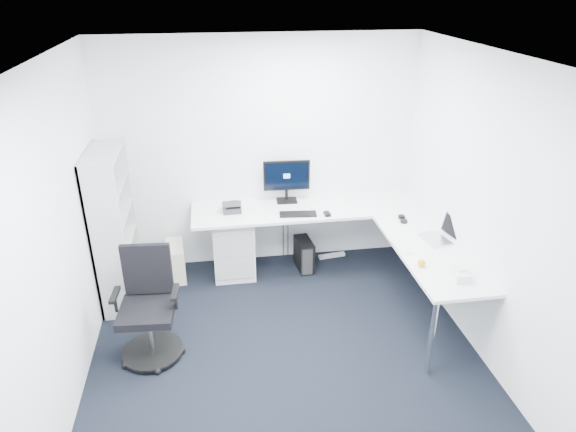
{
  "coord_description": "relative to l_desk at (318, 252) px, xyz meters",
  "views": [
    {
      "loc": [
        -0.57,
        -3.55,
        3.25
      ],
      "look_at": [
        0.15,
        1.05,
        1.05
      ],
      "focal_mm": 32.0,
      "sensor_mm": 36.0,
      "label": 1
    }
  ],
  "objects": [
    {
      "name": "ground",
      "position": [
        -0.55,
        -1.4,
        -0.41
      ],
      "size": [
        4.2,
        4.2,
        0.0
      ],
      "primitive_type": "plane",
      "color": "black"
    },
    {
      "name": "ceiling",
      "position": [
        -0.55,
        -1.4,
        2.29
      ],
      "size": [
        4.2,
        4.2,
        0.0
      ],
      "primitive_type": "plane",
      "color": "white"
    },
    {
      "name": "wall_back",
      "position": [
        -0.55,
        0.7,
        0.94
      ],
      "size": [
        3.6,
        0.02,
        2.7
      ],
      "primitive_type": "cube",
      "color": "white",
      "rests_on": "ground"
    },
    {
      "name": "wall_left",
      "position": [
        -2.35,
        -1.4,
        0.94
      ],
      "size": [
        0.02,
        4.2,
        2.7
      ],
      "primitive_type": "cube",
      "color": "white",
      "rests_on": "ground"
    },
    {
      "name": "wall_right",
      "position": [
        1.25,
        -1.4,
        0.94
      ],
      "size": [
        0.02,
        4.2,
        2.7
      ],
      "primitive_type": "cube",
      "color": "white",
      "rests_on": "ground"
    },
    {
      "name": "l_desk",
      "position": [
        0.0,
        0.0,
        0.0
      ],
      "size": [
        2.78,
        1.55,
        0.81
      ],
      "primitive_type": null,
      "color": "silver",
      "rests_on": "ground"
    },
    {
      "name": "drawer_pedestal",
      "position": [
        -0.94,
        0.41,
        -0.05
      ],
      "size": [
        0.47,
        0.58,
        0.72
      ],
      "primitive_type": "cube",
      "color": "silver",
      "rests_on": "ground"
    },
    {
      "name": "bookshelf",
      "position": [
        -2.17,
        0.05,
        0.44
      ],
      "size": [
        0.33,
        0.84,
        1.69
      ],
      "primitive_type": null,
      "color": "#B6B8B8",
      "rests_on": "ground"
    },
    {
      "name": "task_chair",
      "position": [
        -1.79,
        -0.99,
        0.12
      ],
      "size": [
        0.63,
        0.63,
        1.06
      ],
      "primitive_type": null,
      "rotation": [
        0.0,
        0.0,
        -0.07
      ],
      "color": "black",
      "rests_on": "ground"
    },
    {
      "name": "black_pc_tower",
      "position": [
        -0.09,
        0.35,
        -0.22
      ],
      "size": [
        0.2,
        0.4,
        0.37
      ],
      "primitive_type": "cube",
      "rotation": [
        0.0,
        0.0,
        0.09
      ],
      "color": "black",
      "rests_on": "ground"
    },
    {
      "name": "beige_pc_tower",
      "position": [
        -1.61,
        0.39,
        -0.19
      ],
      "size": [
        0.23,
        0.46,
        0.42
      ],
      "primitive_type": "cube",
      "rotation": [
        0.0,
        0.0,
        0.07
      ],
      "color": "beige",
      "rests_on": "ground"
    },
    {
      "name": "power_strip",
      "position": [
        0.3,
        0.56,
        -0.39
      ],
      "size": [
        0.35,
        0.1,
        0.04
      ],
      "primitive_type": "cube",
      "rotation": [
        0.0,
        0.0,
        0.13
      ],
      "color": "silver",
      "rests_on": "ground"
    },
    {
      "name": "monitor",
      "position": [
        -0.27,
        0.55,
        0.67
      ],
      "size": [
        0.55,
        0.2,
        0.52
      ],
      "primitive_type": null,
      "rotation": [
        0.0,
        0.0,
        -0.05
      ],
      "color": "black",
      "rests_on": "l_desk"
    },
    {
      "name": "black_keyboard",
      "position": [
        -0.21,
        0.16,
        0.42
      ],
      "size": [
        0.42,
        0.19,
        0.02
      ],
      "primitive_type": "cube",
      "rotation": [
        0.0,
        0.0,
        -0.1
      ],
      "color": "black",
      "rests_on": "l_desk"
    },
    {
      "name": "mouse",
      "position": [
        0.11,
        0.1,
        0.42
      ],
      "size": [
        0.07,
        0.11,
        0.03
      ],
      "primitive_type": "cube",
      "rotation": [
        0.0,
        0.0,
        0.06
      ],
      "color": "black",
      "rests_on": "l_desk"
    },
    {
      "name": "desk_phone",
      "position": [
        -0.93,
        0.38,
        0.48
      ],
      "size": [
        0.21,
        0.21,
        0.14
      ],
      "primitive_type": null,
      "rotation": [
        0.0,
        0.0,
        0.02
      ],
      "color": "#2A2A2C",
      "rests_on": "l_desk"
    },
    {
      "name": "laptop",
      "position": [
        1.06,
        -0.64,
        0.52
      ],
      "size": [
        0.38,
        0.37,
        0.23
      ],
      "primitive_type": null,
      "rotation": [
        0.0,
        0.0,
        0.19
      ],
      "color": "silver",
      "rests_on": "l_desk"
    },
    {
      "name": "white_keyboard",
      "position": [
        0.66,
        -0.7,
        0.41
      ],
      "size": [
        0.14,
        0.38,
        0.01
      ],
      "primitive_type": "cube",
      "rotation": [
        0.0,
        0.0,
        0.1
      ],
      "color": "silver",
      "rests_on": "l_desk"
    },
    {
      "name": "headphones",
      "position": [
        0.9,
        -0.15,
        0.43
      ],
      "size": [
        0.13,
        0.19,
        0.05
      ],
      "primitive_type": null,
      "rotation": [
        0.0,
        0.0,
        -0.13
      ],
      "color": "black",
      "rests_on": "l_desk"
    },
    {
      "name": "orange_fruit",
      "position": [
        0.72,
        -1.11,
        0.44
      ],
      "size": [
        0.07,
        0.07,
        0.07
      ],
      "primitive_type": "sphere",
      "color": "orange",
      "rests_on": "l_desk"
    },
    {
      "name": "tissue_box",
      "position": [
        0.99,
        -1.35,
        0.45
      ],
      "size": [
        0.16,
        0.25,
        0.08
      ],
      "primitive_type": "cube",
      "rotation": [
        0.0,
        0.0,
        -0.19
      ],
      "color": "silver",
      "rests_on": "l_desk"
    }
  ]
}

